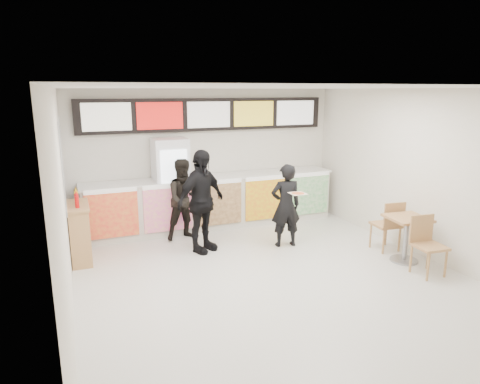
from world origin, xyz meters
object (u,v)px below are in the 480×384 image
customer_left (185,200)px  customer_mid (201,202)px  service_counter (214,202)px  drinks_fridge (171,186)px  condiment_ledge (80,232)px  cafe_table (406,231)px  customer_main (286,206)px

customer_left → customer_mid: (0.10, -0.78, 0.14)m
customer_mid → service_counter: bearing=33.6°
service_counter → customer_left: customer_left is taller
drinks_fridge → customer_mid: bearing=-79.6°
customer_mid → condiment_ledge: customer_mid is taller
drinks_fridge → customer_mid: drinks_fridge is taller
customer_mid → drinks_fridge: bearing=71.5°
cafe_table → drinks_fridge: bearing=143.3°
condiment_ledge → customer_main: bearing=-10.5°
service_counter → customer_main: bearing=-61.6°
cafe_table → condiment_ledge: 5.75m
service_counter → condiment_ledge: (-2.82, -0.97, -0.04)m
customer_main → cafe_table: (1.60, -1.49, -0.24)m
customer_main → condiment_ledge: customer_main is taller
customer_left → condiment_ledge: size_ratio=1.34×
customer_left → condiment_ledge: customer_left is taller
customer_main → cafe_table: 2.20m
customer_main → condiment_ledge: bearing=-2.6°
customer_mid → condiment_ledge: (-2.13, 0.36, -0.44)m
customer_left → condiment_ledge: bearing=-175.8°
customer_main → condiment_ledge: (-3.72, 0.69, -0.28)m
customer_left → customer_mid: bearing=-90.3°
customer_main → cafe_table: customer_main is taller
drinks_fridge → condiment_ledge: 2.18m
customer_left → customer_mid: 0.80m
service_counter → customer_mid: (-0.69, -1.33, 0.39)m
drinks_fridge → cafe_table: bearing=-42.7°
drinks_fridge → condiment_ledge: (-1.89, -0.99, -0.47)m
cafe_table → customer_left: bearing=147.5°
customer_mid → cafe_table: size_ratio=1.14×
customer_mid → condiment_ledge: 2.20m
customer_mid → cafe_table: 3.69m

